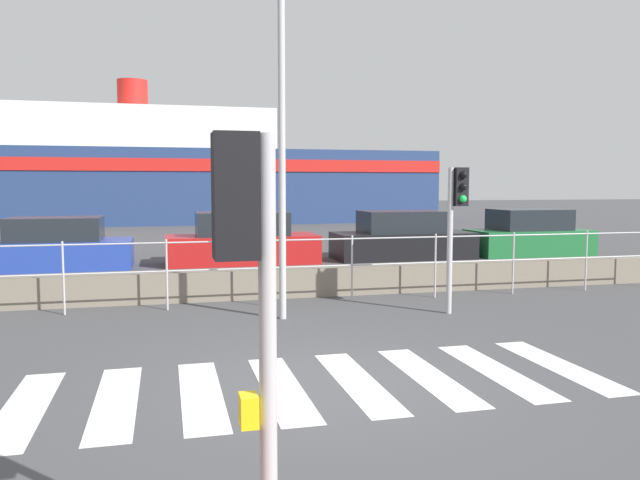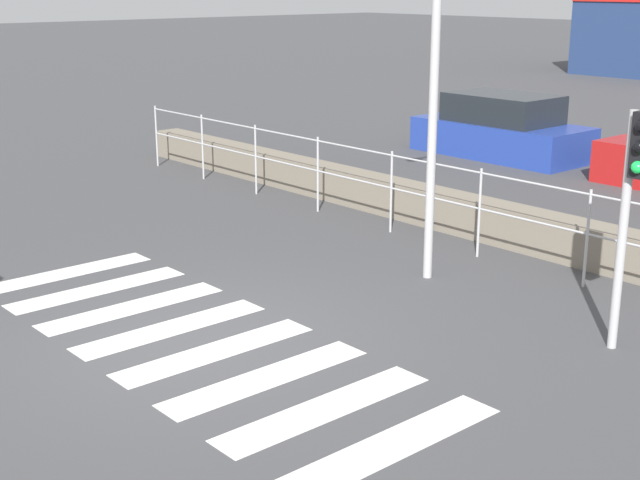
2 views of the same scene
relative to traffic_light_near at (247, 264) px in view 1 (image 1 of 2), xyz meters
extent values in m
plane|color=#424244|center=(1.35, 3.44, -1.87)|extent=(160.00, 160.00, 0.00)
cube|color=silver|center=(-1.89, 3.44, -1.87)|extent=(0.45, 2.40, 0.01)
cube|color=silver|center=(-0.99, 3.44, -1.87)|extent=(0.45, 2.40, 0.01)
cube|color=silver|center=(-0.09, 3.44, -1.87)|extent=(0.45, 2.40, 0.01)
cube|color=silver|center=(0.81, 3.44, -1.87)|extent=(0.45, 2.40, 0.01)
cube|color=silver|center=(1.71, 3.44, -1.87)|extent=(0.45, 2.40, 0.01)
cube|color=silver|center=(2.61, 3.44, -1.87)|extent=(0.45, 2.40, 0.01)
cube|color=silver|center=(3.51, 3.44, -1.87)|extent=(0.45, 2.40, 0.01)
cube|color=silver|center=(4.41, 3.44, -1.87)|extent=(0.45, 2.40, 0.01)
cube|color=slate|center=(1.35, 9.20, -1.57)|extent=(19.78, 0.55, 0.59)
cylinder|color=#B2B2B5|center=(1.35, 8.32, -0.62)|extent=(17.80, 0.03, 0.03)
cylinder|color=#B2B2B5|center=(1.35, 8.32, -1.15)|extent=(17.80, 0.03, 0.03)
cylinder|color=#B2B2B5|center=(-2.21, 8.32, -1.21)|extent=(0.04, 0.04, 1.31)
cylinder|color=#B2B2B5|center=(-0.43, 8.32, -1.21)|extent=(0.04, 0.04, 1.31)
cylinder|color=#B2B2B5|center=(1.35, 8.32, -1.21)|extent=(0.04, 0.04, 1.31)
cylinder|color=#B2B2B5|center=(3.13, 8.32, -1.21)|extent=(0.04, 0.04, 1.31)
cylinder|color=#B2B2B5|center=(4.91, 8.32, -1.21)|extent=(0.04, 0.04, 1.31)
cylinder|color=#B2B2B5|center=(6.69, 8.32, -1.21)|extent=(0.04, 0.04, 1.31)
cylinder|color=#B2B2B5|center=(8.47, 8.32, -1.21)|extent=(0.04, 0.04, 1.31)
cylinder|color=#B2B2B5|center=(0.11, -0.01, -0.58)|extent=(0.10, 0.10, 2.58)
cube|color=black|center=(-0.06, -0.01, 0.37)|extent=(0.24, 0.24, 0.68)
sphere|color=black|center=(-0.06, 0.13, 0.58)|extent=(0.13, 0.13, 0.13)
sphere|color=black|center=(-0.06, 0.13, 0.37)|extent=(0.13, 0.13, 0.13)
sphere|color=#19D84C|center=(-0.06, 0.13, 0.16)|extent=(0.13, 0.13, 0.13)
cube|color=yellow|center=(0.00, -0.01, -0.82)|extent=(0.10, 0.14, 0.18)
cylinder|color=#B2B2B5|center=(4.49, 6.79, -0.56)|extent=(0.10, 0.10, 2.61)
cube|color=black|center=(4.66, 6.79, 0.40)|extent=(0.24, 0.24, 0.68)
sphere|color=black|center=(4.66, 6.65, 0.61)|extent=(0.13, 0.13, 0.13)
sphere|color=black|center=(4.66, 6.65, 0.40)|extent=(0.13, 0.13, 0.13)
sphere|color=#19D84C|center=(4.66, 6.65, 0.19)|extent=(0.13, 0.13, 0.13)
cylinder|color=#B2B2B5|center=(1.51, 7.07, 1.52)|extent=(0.12, 0.12, 6.79)
cube|color=navy|center=(1.35, 36.62, 0.33)|extent=(29.65, 7.96, 4.41)
cube|color=white|center=(-2.20, 36.62, 3.75)|extent=(16.60, 6.37, 2.43)
cube|color=red|center=(1.35, 32.62, 1.57)|extent=(29.65, 0.08, 0.71)
cylinder|color=red|center=(-2.20, 36.62, 5.86)|extent=(1.80, 1.80, 1.80)
cube|color=#233D9E|center=(-3.36, 14.92, -1.48)|extent=(4.02, 1.82, 0.78)
cube|color=#1E2328|center=(-3.36, 14.92, -0.77)|extent=(2.41, 1.60, 0.64)
cube|color=#B21919|center=(1.75, 14.92, -1.45)|extent=(4.42, 1.74, 0.83)
cube|color=#1E2328|center=(1.75, 14.92, -0.70)|extent=(2.65, 1.53, 0.68)
cube|color=black|center=(6.80, 14.92, -1.46)|extent=(4.36, 1.79, 0.82)
cube|color=#1E2328|center=(6.80, 14.92, -0.71)|extent=(2.62, 1.57, 0.67)
cube|color=#1E6633|center=(11.26, 14.92, -1.45)|extent=(3.94, 1.83, 0.83)
cube|color=#1E2328|center=(11.26, 14.92, -0.70)|extent=(2.36, 1.61, 0.68)
camera|label=1|loc=(-0.43, -3.38, 0.43)|focal=35.00mm
camera|label=2|loc=(9.22, -1.60, 1.99)|focal=50.00mm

